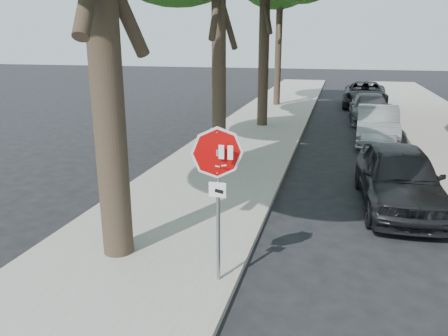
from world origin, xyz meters
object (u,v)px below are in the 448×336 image
object	(u,v)px
car_a	(399,177)
car_b	(377,125)
car_c	(370,108)
stop_sign	(218,176)
car_d	(365,94)

from	to	relation	value
car_a	car_b	size ratio (longest dim) A/B	1.01
car_a	car_c	distance (m)	12.16
stop_sign	car_b	distance (m)	12.44
stop_sign	car_b	bearing A→B (deg)	74.54
car_b	car_d	size ratio (longest dim) A/B	0.80
stop_sign	car_a	bearing A→B (deg)	54.68
stop_sign	car_a	size ratio (longest dim) A/B	0.58
car_a	car_d	distance (m)	17.59
stop_sign	car_a	world-z (taller)	stop_sign
car_b	car_d	xyz separation A→B (m)	(0.00, 10.32, 0.04)
car_b	car_c	xyz separation A→B (m)	(0.00, 4.89, -0.04)
car_a	stop_sign	bearing A→B (deg)	-128.48
car_b	car_d	distance (m)	10.32
car_a	car_c	size ratio (longest dim) A/B	0.94
stop_sign	car_c	xyz separation A→B (m)	(3.30, 16.82, -1.26)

